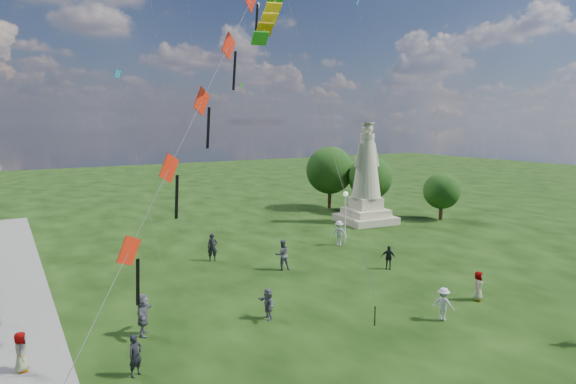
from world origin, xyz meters
TOP-DOWN VIEW (x-y plane):
  - statue at (14.61, 20.40)m, footprint 4.83×4.83m
  - lamppost at (8.54, 15.57)m, footprint 0.36×0.36m
  - tree_row at (17.56, 24.94)m, footprint 9.41×14.31m
  - person_0 at (-9.66, 4.11)m, footprint 0.67×0.59m
  - person_2 at (3.59, 1.87)m, footprint 0.90×1.11m
  - person_4 at (7.02, 2.66)m, footprint 0.87×0.77m
  - person_5 at (-8.57, 7.34)m, footprint 1.30×1.85m
  - person_6 at (-1.83, 16.18)m, footprint 0.77×0.63m
  - person_7 at (1.10, 12.18)m, footprint 1.01×0.73m
  - person_8 at (7.64, 15.10)m, footprint 1.27×1.24m
  - person_9 at (6.76, 8.93)m, footprint 0.88×0.95m
  - person_10 at (-13.13, 6.38)m, footprint 0.50×0.75m
  - person_11 at (-3.22, 6.10)m, footprint 0.62×1.37m
  - red_kite_train at (-6.25, 4.61)m, footprint 12.03×9.35m
  - small_kites at (2.69, 23.54)m, footprint 31.74×20.07m

SIDE VIEW (x-z plane):
  - person_11 at x=-3.22m, z-range 0.00..1.46m
  - person_10 at x=-13.13m, z-range 0.00..1.47m
  - person_9 at x=6.76m, z-range 0.00..1.47m
  - person_4 at x=7.02m, z-range 0.00..1.51m
  - person_2 at x=3.59m, z-range 0.00..1.53m
  - person_0 at x=-9.66m, z-range 0.00..1.55m
  - person_6 at x=-1.83m, z-range 0.00..1.80m
  - person_8 at x=7.64m, z-range 0.00..1.82m
  - person_5 at x=-8.57m, z-range 0.00..1.83m
  - person_7 at x=1.10m, z-range 0.00..1.90m
  - lamppost at x=8.54m, z-range 0.86..4.72m
  - statue at x=14.61m, z-range -1.09..7.85m
  - tree_row at x=17.56m, z-range 0.39..6.86m
  - red_kite_train at x=-6.25m, z-range 2.02..18.87m
  - small_kites at x=2.69m, z-range 1.69..26.59m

